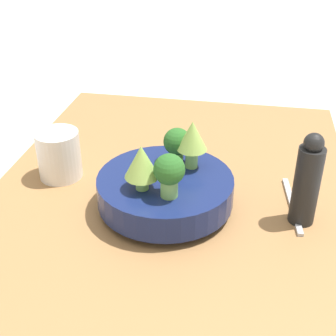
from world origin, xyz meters
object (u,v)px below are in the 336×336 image
pepper_mill (307,181)px  fork (292,205)px  cup (59,155)px  bowl (168,191)px

pepper_mill → fork: bearing=17.0°
cup → fork: cup is taller
cup → pepper_mill: pepper_mill is taller
pepper_mill → fork: 0.09m
cup → pepper_mill: 0.47m
pepper_mill → bowl: bearing=91.1°
cup → bowl: bearing=-106.9°
bowl → pepper_mill: pepper_mill is taller
bowl → fork: bearing=-78.6°
bowl → fork: 0.23m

